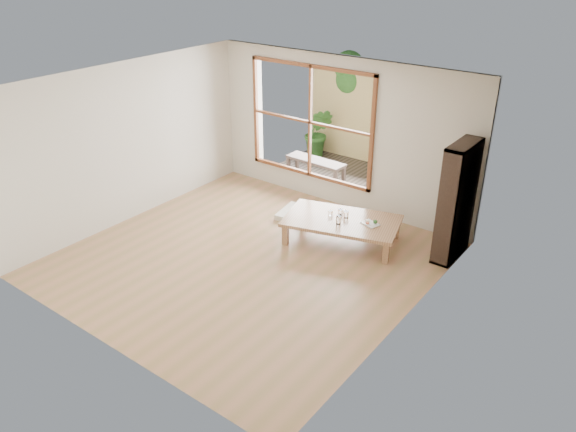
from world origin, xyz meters
name	(u,v)px	position (x,y,z in m)	size (l,w,h in m)	color
ground	(249,259)	(0.00, 0.00, 0.00)	(5.00, 5.00, 0.00)	tan
low_table	(342,222)	(0.81, 1.29, 0.34)	(1.95, 1.43, 0.38)	#AB7F53
floor_cushion	(299,214)	(-0.23, 1.59, 0.05)	(0.63, 0.63, 0.09)	white
bookshelf	(457,202)	(2.34, 1.90, 0.89)	(0.28, 0.80, 1.77)	#31241B
glass_tall	(339,220)	(0.84, 1.12, 0.45)	(0.07, 0.07, 0.14)	silver
glass_mid	(346,214)	(0.82, 1.37, 0.44)	(0.08, 0.08, 0.11)	silver
glass_short	(341,212)	(0.69, 1.42, 0.43)	(0.07, 0.07, 0.09)	silver
glass_small	(331,213)	(0.58, 1.30, 0.42)	(0.06, 0.06, 0.08)	silver
food_tray	(371,223)	(1.25, 1.41, 0.40)	(0.30, 0.25, 0.08)	white
deck	(342,176)	(-0.60, 3.56, 0.00)	(2.80, 2.00, 0.05)	#382F28
garden_bench	(316,163)	(-0.94, 3.12, 0.35)	(1.24, 0.41, 0.39)	#31241B
bamboo_fence	(369,121)	(-0.60, 4.56, 0.90)	(2.80, 0.06, 1.80)	#D8C16F
shrub_right	(398,153)	(0.27, 4.23, 0.50)	(0.85, 0.74, 0.95)	#2F6425
shrub_left	(318,133)	(-1.59, 4.16, 0.56)	(0.59, 0.47, 1.07)	#2F6425
garden_tree	(350,78)	(-1.28, 4.86, 1.63)	(1.04, 0.85, 2.22)	#4C3D2D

